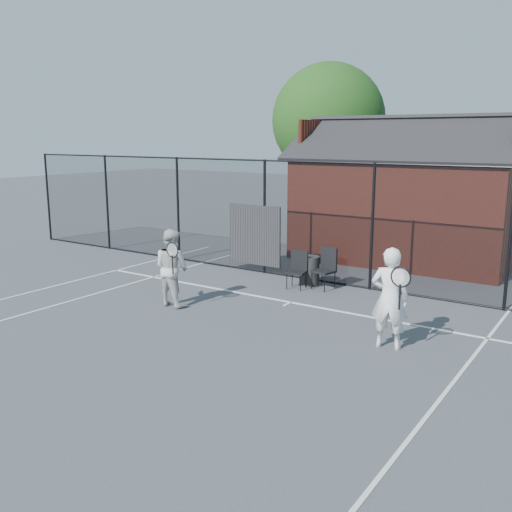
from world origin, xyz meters
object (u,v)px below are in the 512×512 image
Objects in this scene: chair_right at (296,271)px; player_front at (390,298)px; clubhouse at (409,205)px; player_back at (172,267)px; waste_bin at (309,271)px; chair_left at (324,269)px.

player_front is at bearing -46.53° from chair_right.
clubhouse is 3.91× the size of player_back.
clubhouse is at bearing 106.97° from player_front.
player_front is 4.80m from player_back.
waste_bin is (-0.90, -4.44, -1.25)m from clubhouse.
player_back is at bearing -178.04° from player_front.
player_back is at bearing -108.51° from clubhouse.
player_front reaches higher than chair_left.
player_front reaches higher than chair_right.
player_front reaches higher than waste_bin.
clubhouse reaches higher than chair_right.
clubhouse reaches higher than player_front.
clubhouse is 6.70× the size of chair_left.
clubhouse is 8.03m from player_back.
player_front is 1.82× the size of chair_left.
clubhouse is 7.38× the size of chair_right.
waste_bin is at bearing 136.75° from player_front.
chair_right is at bearing -140.85° from chair_left.
chair_left is 0.51m from waste_bin.
chair_right is 1.23× the size of waste_bin.
clubhouse is at bearing 78.53° from waste_bin.
waste_bin is (1.64, 3.14, -0.47)m from player_back.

